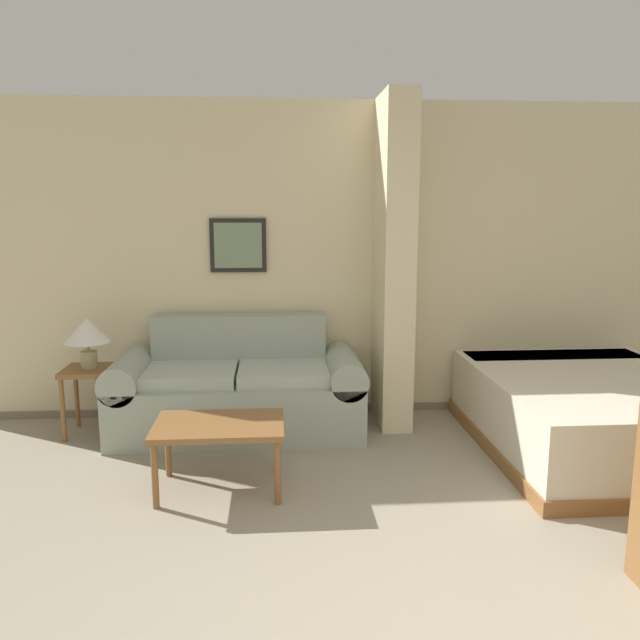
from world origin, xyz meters
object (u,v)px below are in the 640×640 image
at_px(couch, 238,391).
at_px(bed, 594,413).
at_px(coffee_table, 219,430).
at_px(table_lamp, 87,333).

distance_m(couch, bed, 2.66).
distance_m(coffee_table, bed, 2.69).
bearing_deg(bed, table_lamp, 170.78).
xyz_separation_m(couch, table_lamp, (-1.14, 0.02, 0.48)).
xyz_separation_m(coffee_table, table_lamp, (-1.08, 1.08, 0.42)).
height_order(coffee_table, bed, bed).
height_order(coffee_table, table_lamp, table_lamp).
distance_m(couch, table_lamp, 1.23).
xyz_separation_m(table_lamp, bed, (3.73, -0.61, -0.53)).
height_order(couch, table_lamp, table_lamp).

